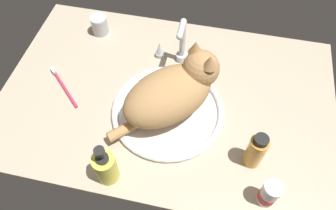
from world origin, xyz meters
TOP-DOWN VIEW (x-y plane):
  - countertop at (0.00, 0.00)cm, footprint 110.16×72.51cm
  - sink_basin at (1.83, -6.12)cm, footprint 36.12×36.12cm
  - faucet at (1.83, 16.49)cm, footprint 19.20×9.82cm
  - cat at (3.57, -4.34)cm, footprint 33.23×33.39cm
  - amber_bottle at (29.06, -17.51)cm, footprint 5.17×5.17cm
  - metal_jar at (-31.24, 24.40)cm, footprint 6.24×6.24cm
  - soap_pump_bottle at (-10.03, -30.63)cm, footprint 6.24×6.24cm
  - pill_bottle at (33.48, -28.29)cm, footprint 4.84×4.84cm
  - toothbrush at (-34.85, -3.87)cm, footprint 14.98×14.14cm

SIDE VIEW (x-z plane):
  - countertop at x=0.00cm, z-range 0.00..3.00cm
  - toothbrush at x=-34.85cm, z-range 2.76..4.46cm
  - sink_basin at x=1.83cm, z-range 2.85..4.99cm
  - metal_jar at x=-31.24cm, z-range 3.02..10.12cm
  - pill_bottle at x=33.48cm, z-range 2.66..12.27cm
  - soap_pump_bottle at x=-10.03cm, z-range 0.81..16.97cm
  - amber_bottle at x=29.06cm, z-range 2.64..16.20cm
  - faucet at x=1.83cm, z-range 0.67..19.33cm
  - cat at x=3.57cm, z-range 2.99..22.85cm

